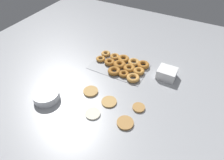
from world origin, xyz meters
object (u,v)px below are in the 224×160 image
pancake_2 (139,108)px  batter_bowl (46,96)px  pancake_0 (93,114)px  pancake_1 (125,123)px  donut_tray (123,65)px  pancake_4 (109,102)px  container_stack (167,73)px  pancake_3 (91,91)px

pancake_2 → batter_bowl: 0.66m
pancake_0 → batter_bowl: 0.37m
pancake_1 → donut_tray: (0.27, -0.51, 0.01)m
pancake_1 → pancake_4: bearing=-31.4°
batter_bowl → pancake_1: bearing=-173.1°
pancake_0 → pancake_4: same height
pancake_2 → batter_bowl: (0.62, 0.23, 0.02)m
pancake_1 → pancake_4: 0.21m
pancake_0 → container_stack: bearing=-118.3°
pancake_2 → pancake_4: bearing=13.5°
pancake_2 → pancake_4: (0.21, 0.05, -0.00)m
pancake_4 → donut_tray: donut_tray is taller
batter_bowl → container_stack: container_stack is taller
pancake_3 → donut_tray: donut_tray is taller
pancake_0 → donut_tray: bearing=-85.6°
donut_tray → container_stack: bearing=-172.2°
pancake_3 → container_stack: size_ratio=0.76×
pancake_0 → batter_bowl: batter_bowl is taller
pancake_4 → batter_bowl: batter_bowl is taller
pancake_0 → container_stack: (-0.32, -0.60, 0.03)m
pancake_0 → pancake_1: size_ratio=0.94×
pancake_2 → batter_bowl: size_ratio=0.46×
pancake_2 → pancake_3: 0.38m
pancake_0 → pancake_1: pancake_1 is taller
pancake_1 → pancake_4: pancake_1 is taller
pancake_3 → batter_bowl: batter_bowl is taller
batter_bowl → container_stack: (-0.69, -0.63, 0.01)m
pancake_3 → pancake_1: bearing=159.1°
pancake_0 → pancake_2: (-0.25, -0.19, 0.00)m
pancake_2 → pancake_4: 0.21m
pancake_4 → batter_bowl: (0.41, 0.18, 0.02)m
pancake_2 → container_stack: 0.41m
pancake_4 → container_stack: container_stack is taller
pancake_1 → batter_bowl: (0.59, 0.07, 0.02)m
container_stack → pancake_2: bearing=80.1°
container_stack → batter_bowl: bearing=42.7°
donut_tray → container_stack: container_stack is taller
batter_bowl → container_stack: 0.94m
pancake_1 → batter_bowl: 0.59m
pancake_1 → container_stack: 0.57m
pancake_3 → pancake_4: 0.17m
pancake_4 → donut_tray: 0.41m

